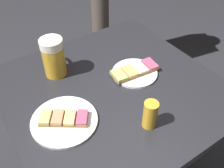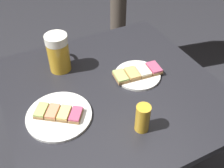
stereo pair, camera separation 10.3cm
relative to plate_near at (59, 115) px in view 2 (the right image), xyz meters
name	(u,v)px [view 2 (the right image)]	position (x,y,z in m)	size (l,w,h in m)	color
cafe_table	(112,110)	(-0.24, -0.05, -0.14)	(0.83, 0.82, 0.71)	black
plate_near	(59,115)	(0.00, 0.00, 0.00)	(0.24, 0.24, 0.03)	white
plate_far	(138,74)	(-0.37, -0.07, 0.00)	(0.21, 0.19, 0.03)	white
beer_mug	(58,52)	(-0.09, -0.26, 0.07)	(0.09, 0.15, 0.17)	gold
beer_glass_small	(142,118)	(-0.23, 0.18, 0.04)	(0.05, 0.05, 0.11)	gold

